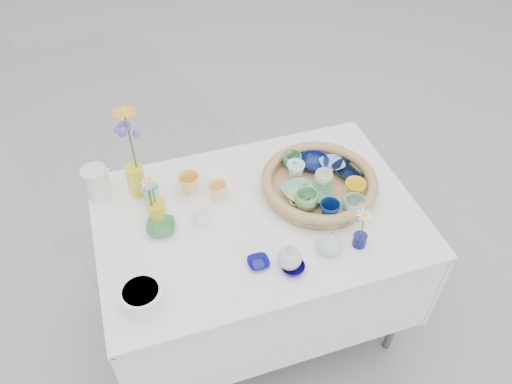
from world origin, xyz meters
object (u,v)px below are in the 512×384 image
object	(u,v)px
wicker_tray	(319,184)
bud_vase_seafoam	(330,241)
display_table	(257,317)
tall_vase_yellow	(136,180)

from	to	relation	value
wicker_tray	bud_vase_seafoam	world-z (taller)	bud_vase_seafoam
display_table	tall_vase_yellow	xyz separation A→B (m)	(-0.43, 0.27, 0.83)
display_table	wicker_tray	xyz separation A→B (m)	(0.28, 0.05, 0.80)
display_table	tall_vase_yellow	world-z (taller)	tall_vase_yellow
tall_vase_yellow	display_table	bearing A→B (deg)	-32.24
bud_vase_seafoam	tall_vase_yellow	distance (m)	0.81
display_table	wicker_tray	size ratio (longest dim) A/B	2.66
bud_vase_seafoam	tall_vase_yellow	bearing A→B (deg)	139.93
bud_vase_seafoam	tall_vase_yellow	world-z (taller)	tall_vase_yellow
bud_vase_seafoam	tall_vase_yellow	size ratio (longest dim) A/B	0.73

